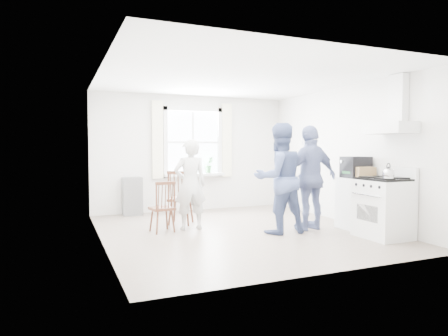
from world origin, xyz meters
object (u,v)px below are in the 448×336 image
person_right (311,178)px  gas_stove (383,207)px  low_cabinet (356,204)px  person_left (190,184)px  windsor_chair_b (179,192)px  stereo_stack (356,167)px  windsor_chair_a (164,201)px  person_mid (279,178)px

person_right → gas_stove: bearing=120.1°
low_cabinet → person_left: 2.93m
low_cabinet → person_left: size_ratio=0.57×
low_cabinet → person_left: bearing=157.7°
windsor_chair_b → stereo_stack: bearing=-28.4°
gas_stove → windsor_chair_a: (-3.12, 1.69, 0.05)m
windsor_chair_a → person_right: size_ratio=0.48×
stereo_stack → person_mid: size_ratio=0.23×
gas_stove → windsor_chair_b: 3.51m
windsor_chair_b → person_mid: (1.34, -1.31, 0.30)m
gas_stove → windsor_chair_a: bearing=151.6°
windsor_chair_a → person_left: person_left is taller
person_mid → person_right: (0.66, 0.04, -0.01)m
low_cabinet → person_mid: (-1.42, 0.23, 0.47)m
low_cabinet → stereo_stack: (0.01, 0.04, 0.64)m
windsor_chair_b → person_mid: size_ratio=0.55×
windsor_chair_a → person_left: size_ratio=0.56×
windsor_chair_a → windsor_chair_b: windsor_chair_b is taller
windsor_chair_a → person_mid: person_mid is taller
person_left → person_mid: 1.55m
person_mid → person_right: bearing=-176.0°
gas_stove → person_left: 3.20m
gas_stove → stereo_stack: size_ratio=2.61×
gas_stove → person_mid: 1.70m
windsor_chair_b → person_right: bearing=-32.5°
gas_stove → windsor_chair_b: bearing=140.2°
low_cabinet → windsor_chair_b: size_ratio=0.89×
person_left → stereo_stack: bearing=161.8°
gas_stove → low_cabinet: gas_stove is taller
windsor_chair_a → person_left: 0.57m
low_cabinet → person_right: 0.93m
stereo_stack → person_mid: (-1.43, 0.19, -0.17)m
person_left → low_cabinet: bearing=161.0°
person_right → person_mid: bearing=-2.0°
windsor_chair_a → person_mid: bearing=-23.1°
low_cabinet → stereo_stack: bearing=75.4°
gas_stove → low_cabinet: (0.07, 0.70, -0.03)m
windsor_chair_a → person_mid: (1.77, -0.75, 0.38)m
low_cabinet → stereo_stack: size_ratio=2.10×
stereo_stack → person_right: size_ratio=0.24×
stereo_stack → person_left: (-2.71, 1.06, -0.30)m
stereo_stack → person_left: bearing=158.6°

